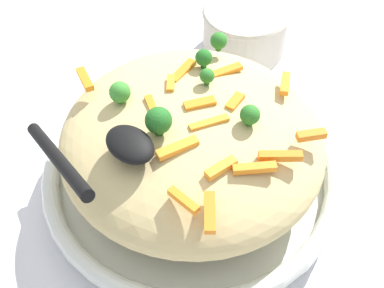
% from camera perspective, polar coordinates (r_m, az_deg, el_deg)
% --- Properties ---
extents(ground_plane, '(2.40, 2.40, 0.00)m').
position_cam_1_polar(ground_plane, '(0.65, -0.00, -4.73)').
color(ground_plane, silver).
extents(serving_bowl, '(0.35, 0.35, 0.05)m').
position_cam_1_polar(serving_bowl, '(0.63, -0.00, -3.37)').
color(serving_bowl, silver).
rests_on(serving_bowl, ground_plane).
extents(pasta_mound, '(0.30, 0.29, 0.10)m').
position_cam_1_polar(pasta_mound, '(0.58, -0.00, 0.37)').
color(pasta_mound, '#D1BA7A').
rests_on(pasta_mound, serving_bowl).
extents(carrot_piece_0, '(0.02, 0.03, 0.01)m').
position_cam_1_polar(carrot_piece_0, '(0.54, 12.79, 0.96)').
color(carrot_piece_0, orange).
rests_on(carrot_piece_0, pasta_mound).
extents(carrot_piece_1, '(0.02, 0.04, 0.01)m').
position_cam_1_polar(carrot_piece_1, '(0.55, 0.81, 4.39)').
color(carrot_piece_1, orange).
rests_on(carrot_piece_1, pasta_mound).
extents(carrot_piece_2, '(0.02, 0.02, 0.01)m').
position_cam_1_polar(carrot_piece_2, '(0.58, -2.31, 6.50)').
color(carrot_piece_2, orange).
rests_on(carrot_piece_2, pasta_mound).
extents(carrot_piece_3, '(0.02, 0.04, 0.01)m').
position_cam_1_polar(carrot_piece_3, '(0.60, -0.98, 7.84)').
color(carrot_piece_3, orange).
rests_on(carrot_piece_3, pasta_mound).
extents(carrot_piece_4, '(0.02, 0.04, 0.01)m').
position_cam_1_polar(carrot_piece_4, '(0.53, 1.87, 2.29)').
color(carrot_piece_4, orange).
rests_on(carrot_piece_4, pasta_mound).
extents(carrot_piece_5, '(0.02, 0.04, 0.01)m').
position_cam_1_polar(carrot_piece_5, '(0.60, 3.81, 7.93)').
color(carrot_piece_5, orange).
rests_on(carrot_piece_5, pasta_mound).
extents(carrot_piece_6, '(0.03, 0.02, 0.01)m').
position_cam_1_polar(carrot_piece_6, '(0.55, -4.33, 3.96)').
color(carrot_piece_6, orange).
rests_on(carrot_piece_6, pasta_mound).
extents(carrot_piece_7, '(0.02, 0.04, 0.01)m').
position_cam_1_polar(carrot_piece_7, '(0.51, -1.58, -0.43)').
color(carrot_piece_7, orange).
rests_on(carrot_piece_7, pasta_mound).
extents(carrot_piece_8, '(0.03, 0.01, 0.01)m').
position_cam_1_polar(carrot_piece_8, '(0.48, -0.93, -6.10)').
color(carrot_piece_8, orange).
rests_on(carrot_piece_8, pasta_mound).
extents(carrot_piece_9, '(0.04, 0.02, 0.01)m').
position_cam_1_polar(carrot_piece_9, '(0.60, -11.51, 6.90)').
color(carrot_piece_9, orange).
rests_on(carrot_piece_9, pasta_mound).
extents(carrot_piece_10, '(0.02, 0.03, 0.01)m').
position_cam_1_polar(carrot_piece_10, '(0.56, 4.66, 4.57)').
color(carrot_piece_10, orange).
rests_on(carrot_piece_10, pasta_mound).
extents(carrot_piece_11, '(0.04, 0.04, 0.01)m').
position_cam_1_polar(carrot_piece_11, '(0.47, 1.92, -7.39)').
color(carrot_piece_11, orange).
rests_on(carrot_piece_11, pasta_mound).
extents(carrot_piece_12, '(0.03, 0.04, 0.01)m').
position_cam_1_polar(carrot_piece_12, '(0.51, 6.78, -2.59)').
color(carrot_piece_12, orange).
rests_on(carrot_piece_12, pasta_mound).
extents(carrot_piece_13, '(0.03, 0.04, 0.01)m').
position_cam_1_polar(carrot_piece_13, '(0.52, 9.53, -1.30)').
color(carrot_piece_13, orange).
rests_on(carrot_piece_13, pasta_mound).
extents(carrot_piece_14, '(0.03, 0.03, 0.01)m').
position_cam_1_polar(carrot_piece_14, '(0.59, 10.04, 6.45)').
color(carrot_piece_14, orange).
rests_on(carrot_piece_14, pasta_mound).
extents(carrot_piece_15, '(0.01, 0.03, 0.01)m').
position_cam_1_polar(carrot_piece_15, '(0.50, 3.15, -2.60)').
color(carrot_piece_15, orange).
rests_on(carrot_piece_15, pasta_mound).
extents(broccoli_floret_0, '(0.02, 0.02, 0.02)m').
position_cam_1_polar(broccoli_floret_0, '(0.60, 1.28, 9.29)').
color(broccoli_floret_0, '#205B1C').
rests_on(broccoli_floret_0, pasta_mound).
extents(broccoli_floret_1, '(0.03, 0.03, 0.03)m').
position_cam_1_polar(broccoli_floret_1, '(0.52, -3.69, 2.57)').
color(broccoli_floret_1, '#205B1C').
rests_on(broccoli_floret_1, pasta_mound).
extents(broccoli_floret_2, '(0.02, 0.02, 0.02)m').
position_cam_1_polar(broccoli_floret_2, '(0.53, 6.29, 3.14)').
color(broccoli_floret_2, '#296820').
rests_on(broccoli_floret_2, pasta_mound).
extents(broccoli_floret_3, '(0.02, 0.02, 0.02)m').
position_cam_1_polar(broccoli_floret_3, '(0.62, 2.91, 11.07)').
color(broccoli_floret_3, '#296820').
rests_on(broccoli_floret_3, pasta_mound).
extents(broccoli_floret_4, '(0.02, 0.02, 0.03)m').
position_cam_1_polar(broccoli_floret_4, '(0.56, -7.81, 5.55)').
color(broccoli_floret_4, '#377928').
rests_on(broccoli_floret_4, pasta_mound).
extents(broccoli_floret_5, '(0.02, 0.02, 0.02)m').
position_cam_1_polar(broccoli_floret_5, '(0.57, 1.64, 7.36)').
color(broccoli_floret_5, '#296820').
rests_on(broccoli_floret_5, pasta_mound).
extents(serving_spoon, '(0.14, 0.11, 0.06)m').
position_cam_1_polar(serving_spoon, '(0.50, -9.27, -0.51)').
color(serving_spoon, black).
rests_on(serving_spoon, pasta_mound).
extents(companion_bowl, '(0.13, 0.13, 0.07)m').
position_cam_1_polar(companion_bowl, '(0.82, 5.74, 12.38)').
color(companion_bowl, beige).
rests_on(companion_bowl, ground_plane).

